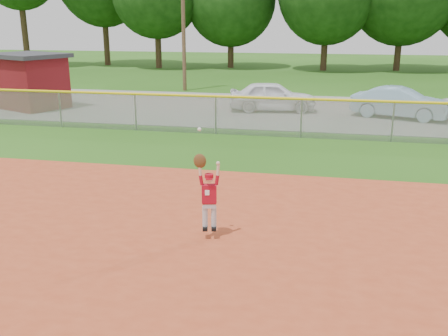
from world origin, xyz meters
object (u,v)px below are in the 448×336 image
at_px(car_white_a, 273,96).
at_px(utility_shed, 30,81).
at_px(car_blue, 400,103).
at_px(ballplayer, 208,193).

xyz_separation_m(car_white_a, utility_shed, (-12.17, -1.51, 0.66)).
bearing_deg(car_blue, ballplayer, 177.76).
bearing_deg(car_white_a, utility_shed, 89.10).
bearing_deg(car_white_a, car_blue, -104.75).
relative_size(car_white_a, car_blue, 1.00).
height_order(car_white_a, car_blue, car_white_a).
relative_size(car_white_a, utility_shed, 0.94).
xyz_separation_m(car_blue, ballplayer, (-5.56, -14.52, 0.30)).
bearing_deg(car_blue, car_white_a, 101.93).
bearing_deg(car_blue, utility_shed, 111.28).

